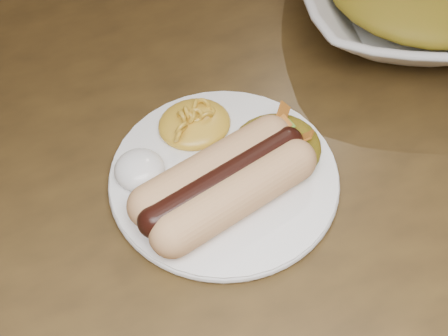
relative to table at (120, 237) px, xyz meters
name	(u,v)px	position (x,y,z in m)	size (l,w,h in m)	color
table	(120,237)	(0.00, 0.00, 0.00)	(1.60, 0.90, 0.75)	#493316
plate	(224,178)	(0.11, -0.04, 0.10)	(0.22, 0.22, 0.01)	white
hotdog	(224,182)	(0.10, -0.06, 0.13)	(0.15, 0.10, 0.04)	tan
mac_and_cheese	(194,117)	(0.10, 0.03, 0.12)	(0.08, 0.07, 0.03)	gold
sour_cream	(139,166)	(0.03, 0.00, 0.12)	(0.05, 0.05, 0.03)	white
taco_salad	(277,142)	(0.17, -0.03, 0.12)	(0.09, 0.09, 0.04)	#C3621C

